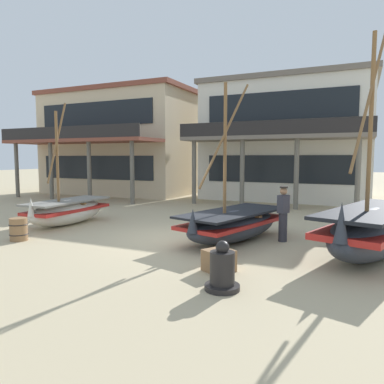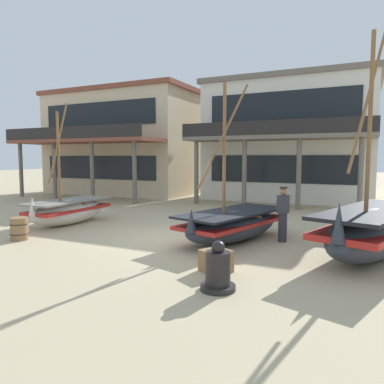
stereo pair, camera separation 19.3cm
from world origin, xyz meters
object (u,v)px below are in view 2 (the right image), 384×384
fishing_boat_centre_large (372,230)px  wooden_barrel (19,229)px  fishing_boat_near_left (233,224)px  capstan_winch (218,271)px  fishing_boat_far_right (69,210)px  cargo_crate (216,261)px  fisherman_by_hull (283,215)px  harbor_building_main (291,140)px  harbor_building_annex (124,143)px

fishing_boat_centre_large → wooden_barrel: size_ratio=9.08×
fishing_boat_near_left → fishing_boat_centre_large: bearing=-3.9°
wooden_barrel → capstan_winch: bearing=-10.8°
fishing_boat_far_right → cargo_crate: bearing=-22.5°
cargo_crate → capstan_winch: bearing=-66.2°
fisherman_by_hull → wooden_barrel: fisherman_by_hull is taller
wooden_barrel → fishing_boat_centre_large: bearing=14.4°
fishing_boat_near_left → fishing_boat_far_right: size_ratio=1.06×
wooden_barrel → harbor_building_main: bearing=71.6°
fisherman_by_hull → harbor_building_main: size_ratio=0.17×
harbor_building_main → harbor_building_annex: 11.62m
capstan_winch → fishing_boat_centre_large: bearing=55.2°
fishing_boat_near_left → wooden_barrel: (-6.01, -2.79, -0.17)m
capstan_winch → harbor_building_main: (-1.87, 17.19, 3.24)m
fishing_boat_near_left → harbor_building_annex: 16.84m
capstan_winch → fishing_boat_far_right: bearing=152.2°
fisherman_by_hull → cargo_crate: bearing=-101.7°
fishing_boat_far_right → capstan_winch: (7.77, -4.09, -0.15)m
cargo_crate → fishing_boat_far_right: bearing=157.5°
fishing_boat_near_left → wooden_barrel: fishing_boat_near_left is taller
fishing_boat_near_left → harbor_building_main: 13.43m
harbor_building_main → fishing_boat_near_left: bearing=-86.8°
harbor_building_annex → capstan_winch: bearing=-49.0°
fisherman_by_hull → cargo_crate: (-0.74, -3.57, -0.59)m
fisherman_by_hull → fishing_boat_centre_large: bearing=-17.2°
harbor_building_main → harbor_building_annex: bearing=-170.8°
harbor_building_main → capstan_winch: bearing=-83.8°
fishing_boat_near_left → wooden_barrel: bearing=-155.1°
fisherman_by_hull → harbor_building_annex: size_ratio=0.16×
fishing_boat_far_right → fisherman_by_hull: bearing=3.9°
fishing_boat_near_left → harbor_building_annex: (-12.20, 11.18, 3.08)m
wooden_barrel → harbor_building_annex: size_ratio=0.07×
harbor_building_annex → harbor_building_main: bearing=9.2°
fishing_boat_far_right → capstan_winch: 8.78m
cargo_crate → wooden_barrel: bearing=177.5°
harbor_building_main → fisherman_by_hull: bearing=-80.3°
fisherman_by_hull → fishing_boat_far_right: bearing=-176.1°
wooden_barrel → harbor_building_main: harbor_building_main is taller
capstan_winch → harbor_building_annex: (-13.34, 15.33, 3.22)m
fishing_boat_far_right → harbor_building_annex: size_ratio=0.43×
capstan_winch → wooden_barrel: (-7.14, 1.36, -0.03)m
fishing_boat_far_right → cargo_crate: size_ratio=7.86×
capstan_winch → cargo_crate: size_ratio=1.66×
fishing_boat_far_right → harbor_building_main: size_ratio=0.46×
cargo_crate → harbor_building_annex: harbor_building_annex is taller
wooden_barrel → harbor_building_annex: harbor_building_annex is taller
fisherman_by_hull → harbor_building_annex: 17.53m
fishing_boat_centre_large → fisherman_by_hull: (-2.43, 0.75, 0.14)m
harbor_building_main → harbor_building_annex: harbor_building_main is taller
cargo_crate → harbor_building_annex: size_ratio=0.05×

